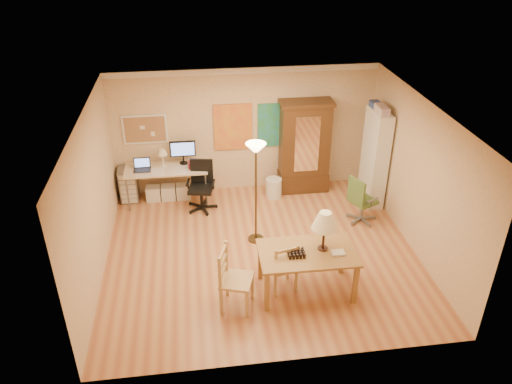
{
  "coord_description": "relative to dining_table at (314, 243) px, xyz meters",
  "views": [
    {
      "loc": [
        -1.07,
        -7.22,
        5.38
      ],
      "look_at": [
        -0.06,
        0.3,
        1.09
      ],
      "focal_mm": 35.0,
      "sensor_mm": 36.0,
      "label": 1
    }
  ],
  "objects": [
    {
      "name": "ladder_chair_back",
      "position": [
        -0.46,
        0.07,
        -0.48
      ],
      "size": [
        0.5,
        0.48,
        0.9
      ],
      "color": "#A5814B",
      "rests_on": "floor"
    },
    {
      "name": "drawer_cart",
      "position": [
        -3.15,
        3.34,
        -0.53
      ],
      "size": [
        0.37,
        0.45,
        0.74
      ],
      "color": "slate",
      "rests_on": "floor"
    },
    {
      "name": "dining_table",
      "position": [
        0.0,
        0.0,
        0.0
      ],
      "size": [
        1.53,
        0.93,
        1.43
      ],
      "color": "olive",
      "rests_on": "floor"
    },
    {
      "name": "armoire",
      "position": [
        0.58,
        3.32,
        -0.02
      ],
      "size": [
        1.1,
        0.52,
        2.02
      ],
      "color": "#3C2010",
      "rests_on": "floor"
    },
    {
      "name": "ladder_chair_left",
      "position": [
        -1.26,
        -0.23,
        -0.41
      ],
      "size": [
        0.59,
        0.61,
        1.05
      ],
      "color": "#A5814B",
      "rests_on": "floor"
    },
    {
      "name": "crown_molding",
      "position": [
        -0.66,
        3.54,
        1.73
      ],
      "size": [
        5.5,
        0.08,
        0.12
      ],
      "primitive_type": "cube",
      "color": "white",
      "rests_on": "floor"
    },
    {
      "name": "corkboard",
      "position": [
        -2.71,
        3.55,
        0.59
      ],
      "size": [
        0.9,
        0.04,
        0.62
      ],
      "primitive_type": "cube",
      "color": "#A4714D",
      "rests_on": "floor"
    },
    {
      "name": "office_chair_green",
      "position": [
        1.43,
        1.87,
        -0.64
      ],
      "size": [
        0.6,
        0.6,
        0.98
      ],
      "color": "slate",
      "rests_on": "floor"
    },
    {
      "name": "floor",
      "position": [
        -0.66,
        1.08,
        -0.91
      ],
      "size": [
        5.5,
        5.5,
        0.0
      ],
      "primitive_type": "plane",
      "color": "#AD623D",
      "rests_on": "ground"
    },
    {
      "name": "art_panel_left",
      "position": [
        -0.91,
        3.55,
        0.54
      ],
      "size": [
        0.8,
        0.04,
        1.0
      ],
      "primitive_type": "cube",
      "color": "gold",
      "rests_on": "floor"
    },
    {
      "name": "art_panel_right",
      "position": [
        -0.01,
        3.55,
        0.54
      ],
      "size": [
        0.75,
        0.04,
        0.95
      ],
      "primitive_type": "cube",
      "color": "teal",
      "rests_on": "floor"
    },
    {
      "name": "wastebin",
      "position": [
        -0.11,
        3.05,
        -0.69
      ],
      "size": [
        0.34,
        0.34,
        0.43
      ],
      "primitive_type": "cylinder",
      "color": "silver",
      "rests_on": "floor"
    },
    {
      "name": "torchiere_lamp",
      "position": [
        -0.7,
        1.51,
        0.67
      ],
      "size": [
        0.36,
        0.36,
        1.96
      ],
      "color": "#42331A",
      "rests_on": "floor"
    },
    {
      "name": "office_chair_black",
      "position": [
        -1.65,
        2.78,
        -0.63
      ],
      "size": [
        0.64,
        0.64,
        1.04
      ],
      "color": "black",
      "rests_on": "floor"
    },
    {
      "name": "computer_desk",
      "position": [
        -2.31,
        3.24,
        -0.44
      ],
      "size": [
        1.69,
        0.74,
        1.28
      ],
      "color": "beige",
      "rests_on": "floor"
    },
    {
      "name": "bookshelf",
      "position": [
        1.89,
        2.62,
        0.1
      ],
      "size": [
        0.3,
        0.81,
        2.01
      ],
      "color": "white",
      "rests_on": "floor"
    }
  ]
}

